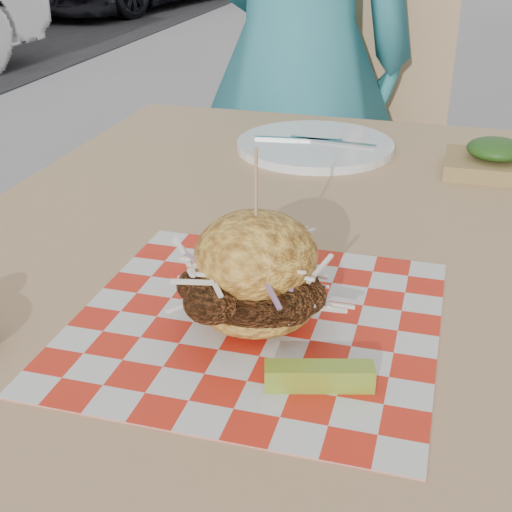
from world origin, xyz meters
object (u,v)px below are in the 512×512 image
object	(u,v)px
patio_table	(254,294)
sandwich	(256,277)
patio_chair	(353,148)

from	to	relation	value
patio_table	sandwich	size ratio (longest dim) A/B	6.61
sandwich	patio_table	bearing A→B (deg)	106.38
sandwich	patio_chair	bearing A→B (deg)	93.66
patio_table	sandwich	bearing A→B (deg)	-73.62
patio_chair	sandwich	distance (m)	1.24
patio_table	sandwich	world-z (taller)	sandwich
patio_chair	patio_table	bearing A→B (deg)	-101.74
patio_table	patio_chair	xyz separation A→B (m)	(-0.02, 1.03, -0.12)
patio_chair	sandwich	bearing A→B (deg)	-99.32
patio_table	patio_chair	world-z (taller)	patio_chair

